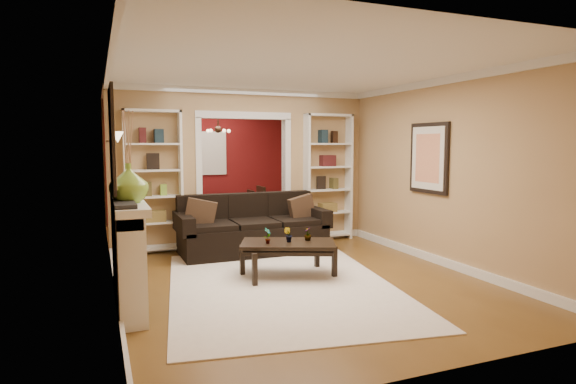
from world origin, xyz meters
name	(u,v)px	position (x,y,z in m)	size (l,w,h in m)	color
floor	(267,258)	(0.00, 0.00, 0.00)	(8.00, 8.00, 0.00)	brown
ceiling	(266,81)	(0.00, 0.00, 2.70)	(8.00, 8.00, 0.00)	white
wall_back	(209,162)	(0.00, 4.00, 1.35)	(8.00, 8.00, 0.00)	tan
wall_front	(442,199)	(0.00, -4.00, 1.35)	(8.00, 8.00, 0.00)	tan
wall_left	(108,175)	(-2.25, 0.00, 1.35)	(8.00, 8.00, 0.00)	tan
wall_right	(392,168)	(2.25, 0.00, 1.35)	(8.00, 8.00, 0.00)	tan
partition_wall	(244,168)	(0.00, 1.20, 1.35)	(4.50, 0.15, 2.70)	tan
red_back_panel	(209,163)	(0.00, 3.97, 1.32)	(4.44, 0.04, 2.64)	maroon
dining_window	(209,153)	(0.00, 3.93, 1.55)	(0.78, 0.03, 0.98)	#8CA5CC
area_rug	(281,285)	(-0.30, -1.43, 0.01)	(2.70, 3.78, 0.01)	white
sofa	(253,224)	(-0.08, 0.45, 0.47)	(2.40, 1.04, 0.94)	black
pillow_left	(200,214)	(-0.93, 0.43, 0.68)	(0.45, 0.13, 0.45)	#4E3621
pillow_right	(302,209)	(0.77, 0.43, 0.67)	(0.43, 0.12, 0.43)	#4E3621
coffee_table	(288,259)	(-0.06, -1.05, 0.23)	(1.23, 0.66, 0.47)	black
plant_left	(268,236)	(-0.35, -1.05, 0.57)	(0.11, 0.08, 0.21)	#336626
plant_center	(288,235)	(-0.06, -1.05, 0.56)	(0.11, 0.09, 0.19)	#336626
plant_right	(308,234)	(0.22, -1.05, 0.55)	(0.10, 0.10, 0.18)	#336626
bookshelf_left	(154,182)	(-1.55, 1.03, 1.15)	(0.90, 0.30, 2.30)	white
bookshelf_right	(328,177)	(1.55, 1.03, 1.15)	(0.90, 0.30, 2.30)	white
fireplace	(130,253)	(-2.09, -1.50, 0.58)	(0.32, 1.70, 1.16)	white
vase	(129,183)	(-2.09, -1.74, 1.36)	(0.39, 0.39, 0.40)	#7DAC37
mirror	(112,140)	(-2.23, -1.50, 1.80)	(0.03, 0.95, 1.10)	silver
wall_sconce	(113,139)	(-2.15, 0.55, 1.83)	(0.18, 0.18, 0.22)	#FFE0A5
framed_art	(428,158)	(2.21, -1.00, 1.55)	(0.04, 0.85, 1.05)	black
dining_table	(219,217)	(-0.09, 2.68, 0.26)	(0.83, 1.49, 0.53)	black
dining_chair_nw	(195,213)	(-0.64, 2.38, 0.43)	(0.42, 0.42, 0.86)	black
dining_chair_ne	(249,208)	(0.46, 2.38, 0.46)	(0.46, 0.46, 0.93)	black
dining_chair_sw	(190,207)	(-0.64, 2.98, 0.47)	(0.46, 0.46, 0.94)	black
dining_chair_se	(241,208)	(0.46, 2.98, 0.40)	(0.39, 0.39, 0.79)	black
chandelier	(222,131)	(0.00, 2.70, 2.02)	(0.50, 0.50, 0.30)	#342218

